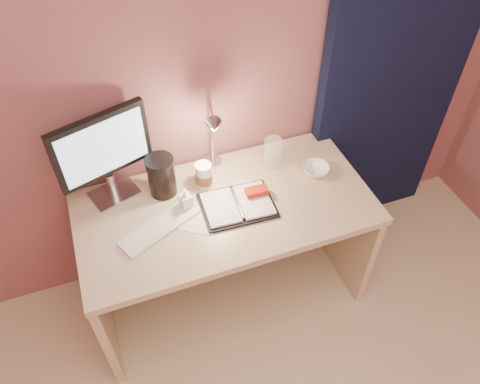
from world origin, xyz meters
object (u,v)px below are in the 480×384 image
object	(u,v)px
monitor	(102,151)
keyboard	(160,227)
bowl	(316,170)
dark_jar	(162,178)
clear_cup	(273,153)
desk	(222,225)
lotion_bottle	(186,199)
desk_lamp	(222,136)
planner	(239,204)
coffee_cup	(204,176)

from	to	relation	value
monitor	keyboard	size ratio (longest dim) A/B	1.21
keyboard	bowl	distance (m)	0.83
bowl	dark_jar	xyz separation A→B (m)	(-0.75, 0.14, 0.07)
clear_cup	desk	bearing A→B (deg)	-160.58
desk	lotion_bottle	size ratio (longest dim) A/B	11.88
bowl	desk_lamp	size ratio (longest dim) A/B	0.33
lotion_bottle	dark_jar	world-z (taller)	dark_jar
monitor	bowl	size ratio (longest dim) A/B	3.49
keyboard	clear_cup	world-z (taller)	clear_cup
planner	desk_lamp	bearing A→B (deg)	93.87
clear_cup	bowl	bearing A→B (deg)	-35.35
keyboard	coffee_cup	distance (m)	0.34
monitor	coffee_cup	bearing A→B (deg)	-29.44
monitor	planner	size ratio (longest dim) A/B	1.34
monitor	dark_jar	xyz separation A→B (m)	(0.23, -0.06, -0.19)
planner	bowl	distance (m)	0.45
clear_cup	desk_lamp	world-z (taller)	desk_lamp
lotion_bottle	bowl	bearing A→B (deg)	0.30
keyboard	desk_lamp	world-z (taller)	desk_lamp
clear_cup	keyboard	bearing A→B (deg)	-161.35
monitor	planner	distance (m)	0.66
coffee_cup	desk_lamp	xyz separation A→B (m)	(0.11, 0.04, 0.19)
keyboard	desk_lamp	distance (m)	0.51
keyboard	lotion_bottle	xyz separation A→B (m)	(0.15, 0.08, 0.05)
coffee_cup	clear_cup	bearing A→B (deg)	3.28
keyboard	dark_jar	size ratio (longest dim) A/B	2.10
planner	bowl	xyz separation A→B (m)	(0.44, 0.08, 0.01)
desk	lotion_bottle	world-z (taller)	lotion_bottle
bowl	desk_lamp	bearing A→B (deg)	161.66
clear_cup	coffee_cup	bearing A→B (deg)	-176.72
desk_lamp	monitor	bearing A→B (deg)	-173.53
desk	keyboard	size ratio (longest dim) A/B	3.59
keyboard	planner	distance (m)	0.38
coffee_cup	keyboard	bearing A→B (deg)	-144.16
monitor	bowl	distance (m)	1.04
planner	lotion_bottle	world-z (taller)	lotion_bottle
desk	clear_cup	size ratio (longest dim) A/B	8.72
bowl	dark_jar	world-z (taller)	dark_jar
coffee_cup	desk_lamp	world-z (taller)	desk_lamp
desk	dark_jar	size ratio (longest dim) A/B	7.54
keyboard	planner	size ratio (longest dim) A/B	1.11
dark_jar	monitor	bearing A→B (deg)	165.68
clear_cup	lotion_bottle	size ratio (longest dim) A/B	1.36
planner	desk_lamp	xyz separation A→B (m)	(-0.00, 0.23, 0.24)
planner	desk	bearing A→B (deg)	125.82
lotion_bottle	dark_jar	xyz separation A→B (m)	(-0.08, 0.14, 0.03)
bowl	dark_jar	bearing A→B (deg)	169.78
planner	desk_lamp	distance (m)	0.33
keyboard	bowl	world-z (taller)	bowl
planner	clear_cup	size ratio (longest dim) A/B	2.19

